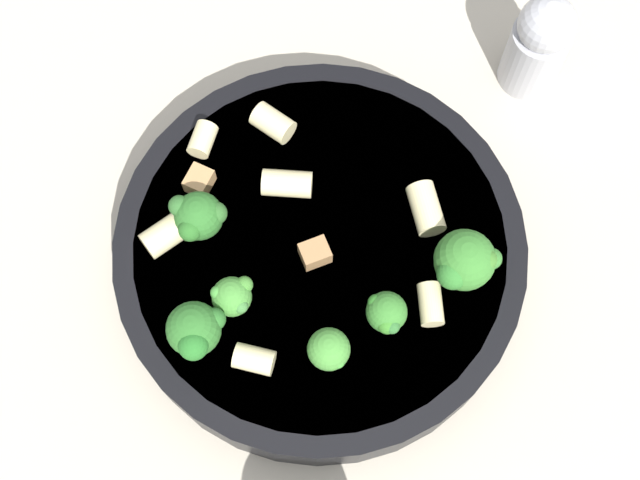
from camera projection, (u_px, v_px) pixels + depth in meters
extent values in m
plane|color=#BCB29E|center=(320.00, 267.00, 0.57)|extent=(2.00, 2.00, 0.00)
cylinder|color=black|center=(320.00, 257.00, 0.55)|extent=(0.25, 0.25, 0.04)
cylinder|color=beige|center=(320.00, 247.00, 0.53)|extent=(0.22, 0.22, 0.01)
torus|color=black|center=(320.00, 247.00, 0.53)|extent=(0.24, 0.24, 0.00)
cylinder|color=#93B766|center=(198.00, 336.00, 0.50)|extent=(0.01, 0.01, 0.01)
sphere|color=#2D6B28|center=(194.00, 329.00, 0.49)|extent=(0.03, 0.03, 0.03)
sphere|color=#2B6827|center=(214.00, 319.00, 0.49)|extent=(0.01, 0.01, 0.01)
sphere|color=#276D26|center=(193.00, 345.00, 0.48)|extent=(0.02, 0.02, 0.02)
cylinder|color=#93B766|center=(202.00, 225.00, 0.53)|extent=(0.01, 0.01, 0.01)
sphere|color=#2D6B28|center=(199.00, 216.00, 0.51)|extent=(0.03, 0.03, 0.03)
sphere|color=#2A6624|center=(190.00, 230.00, 0.51)|extent=(0.01, 0.01, 0.01)
sphere|color=#2E632A|center=(179.00, 206.00, 0.51)|extent=(0.01, 0.01, 0.01)
sphere|color=#2F6329|center=(216.00, 213.00, 0.51)|extent=(0.01, 0.01, 0.01)
cylinder|color=#84AD60|center=(234.00, 303.00, 0.51)|extent=(0.01, 0.01, 0.01)
sphere|color=#478E38|center=(232.00, 297.00, 0.50)|extent=(0.02, 0.02, 0.02)
sphere|color=#407E3A|center=(241.00, 306.00, 0.50)|extent=(0.01, 0.01, 0.01)
sphere|color=#459539|center=(217.00, 293.00, 0.50)|extent=(0.01, 0.01, 0.01)
sphere|color=#428331|center=(244.00, 285.00, 0.50)|extent=(0.01, 0.01, 0.01)
cylinder|color=#84AD60|center=(329.00, 354.00, 0.50)|extent=(0.01, 0.01, 0.01)
sphere|color=#478E38|center=(329.00, 349.00, 0.49)|extent=(0.02, 0.02, 0.02)
sphere|color=#429437|center=(337.00, 361.00, 0.49)|extent=(0.01, 0.01, 0.01)
sphere|color=#428833|center=(331.00, 363.00, 0.49)|extent=(0.01, 0.01, 0.01)
cylinder|color=#84AD60|center=(385.00, 318.00, 0.51)|extent=(0.01, 0.01, 0.01)
sphere|color=#387A2D|center=(387.00, 312.00, 0.50)|extent=(0.02, 0.02, 0.02)
sphere|color=#367A27|center=(387.00, 323.00, 0.49)|extent=(0.01, 0.01, 0.01)
sphere|color=#2F6A2E|center=(392.00, 326.00, 0.49)|extent=(0.01, 0.01, 0.01)
sphere|color=#307A27|center=(376.00, 303.00, 0.50)|extent=(0.01, 0.01, 0.01)
cylinder|color=#84AD60|center=(460.00, 269.00, 0.52)|extent=(0.01, 0.01, 0.01)
sphere|color=#387A2D|center=(465.00, 260.00, 0.50)|extent=(0.04, 0.04, 0.04)
sphere|color=#35742C|center=(491.00, 259.00, 0.50)|extent=(0.01, 0.01, 0.01)
sphere|color=#3A7228|center=(486.00, 260.00, 0.50)|extent=(0.01, 0.01, 0.01)
sphere|color=#2F742B|center=(453.00, 273.00, 0.50)|extent=(0.02, 0.02, 0.02)
cylinder|color=beige|center=(287.00, 184.00, 0.53)|extent=(0.03, 0.03, 0.02)
cylinder|color=beige|center=(426.00, 209.00, 0.53)|extent=(0.03, 0.03, 0.02)
cylinder|color=beige|center=(273.00, 123.00, 0.55)|extent=(0.02, 0.03, 0.02)
cylinder|color=beige|center=(164.00, 236.00, 0.52)|extent=(0.03, 0.03, 0.02)
cylinder|color=beige|center=(203.00, 139.00, 0.55)|extent=(0.02, 0.02, 0.01)
cylinder|color=beige|center=(431.00, 304.00, 0.51)|extent=(0.03, 0.02, 0.01)
cylinder|color=beige|center=(254.00, 359.00, 0.50)|extent=(0.02, 0.02, 0.01)
cube|color=#A87A4C|center=(320.00, 255.00, 0.52)|extent=(0.02, 0.02, 0.01)
cube|color=tan|center=(199.00, 181.00, 0.54)|extent=(0.02, 0.01, 0.01)
cylinder|color=#B2B2B7|center=(534.00, 55.00, 0.59)|extent=(0.04, 0.04, 0.05)
sphere|color=#B7B7BC|center=(547.00, 24.00, 0.56)|extent=(0.04, 0.04, 0.04)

